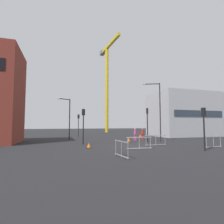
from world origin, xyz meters
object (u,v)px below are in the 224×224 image
(streetlamp_tall, at_px, (158,106))
(pedestrian_waiting, at_px, (135,133))
(streetlamp_short, at_px, (68,115))
(traffic_light_corner, at_px, (147,119))
(traffic_cone_orange, at_px, (140,136))
(construction_crane, at_px, (107,77))
(traffic_cone_on_verge, at_px, (89,145))
(pedestrian_walking, at_px, (143,133))
(traffic_light_verge, at_px, (204,121))
(traffic_light_near, at_px, (83,120))
(traffic_cone_striped, at_px, (129,140))
(traffic_light_far, at_px, (78,122))

(streetlamp_tall, xyz_separation_m, pedestrian_waiting, (-2.35, 2.00, -3.53))
(streetlamp_short, distance_m, traffic_light_corner, 11.18)
(streetlamp_tall, relative_size, pedestrian_waiting, 4.39)
(streetlamp_short, height_order, traffic_cone_orange, streetlamp_short)
(construction_crane, height_order, streetlamp_tall, construction_crane)
(construction_crane, relative_size, traffic_cone_on_verge, 50.90)
(streetlamp_tall, relative_size, traffic_cone_on_verge, 15.50)
(pedestrian_waiting, xyz_separation_m, traffic_cone_orange, (3.01, 4.61, -0.72))
(construction_crane, relative_size, pedestrian_walking, 15.11)
(traffic_cone_orange, bearing_deg, pedestrian_waiting, -123.16)
(traffic_cone_on_verge, bearing_deg, traffic_light_verge, -27.26)
(traffic_light_near, xyz_separation_m, traffic_light_corner, (8.15, 0.38, 0.21))
(traffic_light_near, relative_size, pedestrian_walking, 2.36)
(traffic_cone_on_verge, distance_m, traffic_cone_striped, 7.15)
(construction_crane, bearing_deg, traffic_cone_striped, -99.56)
(traffic_light_corner, relative_size, traffic_cone_striped, 7.37)
(streetlamp_tall, relative_size, streetlamp_short, 1.30)
(traffic_light_verge, relative_size, traffic_cone_striped, 6.20)
(streetlamp_tall, xyz_separation_m, streetlamp_short, (-11.12, 5.72, -0.95))
(streetlamp_short, bearing_deg, traffic_light_verge, -53.11)
(pedestrian_walking, bearing_deg, traffic_cone_orange, 68.56)
(construction_crane, distance_m, streetlamp_tall, 29.82)
(streetlamp_tall, height_order, pedestrian_walking, streetlamp_tall)
(traffic_cone_orange, bearing_deg, pedestrian_walking, -111.44)
(streetlamp_short, bearing_deg, pedestrian_waiting, -22.97)
(streetlamp_short, height_order, traffic_light_corner, streetlamp_short)
(streetlamp_tall, bearing_deg, traffic_light_near, -177.75)
(pedestrian_walking, distance_m, traffic_cone_orange, 4.16)
(traffic_cone_on_verge, bearing_deg, traffic_light_far, 87.56)
(pedestrian_waiting, relative_size, traffic_cone_on_verge, 3.53)
(construction_crane, xyz_separation_m, traffic_cone_striped, (-4.54, -26.94, -15.54))
(pedestrian_waiting, xyz_separation_m, traffic_cone_on_verge, (-7.25, -5.59, -0.78))
(traffic_light_verge, height_order, traffic_cone_orange, traffic_light_verge)
(traffic_light_far, xyz_separation_m, pedestrian_walking, (8.10, -9.03, -1.71))
(traffic_light_far, distance_m, traffic_light_verge, 21.64)
(traffic_light_near, bearing_deg, traffic_cone_orange, 34.02)
(pedestrian_waiting, distance_m, traffic_cone_orange, 5.56)
(traffic_light_far, relative_size, pedestrian_walking, 2.40)
(pedestrian_walking, bearing_deg, traffic_light_far, 131.92)
(traffic_cone_on_verge, distance_m, traffic_cone_orange, 14.47)
(streetlamp_tall, relative_size, traffic_light_corner, 1.79)
(traffic_light_verge, xyz_separation_m, pedestrian_walking, (-0.15, 10.98, -1.47))
(streetlamp_short, xyz_separation_m, pedestrian_walking, (10.28, -2.92, -2.63))
(streetlamp_short, xyz_separation_m, traffic_light_verge, (10.43, -13.90, -1.16))
(traffic_light_near, height_order, traffic_light_verge, traffic_light_near)
(traffic_light_corner, height_order, pedestrian_waiting, traffic_light_corner)
(pedestrian_waiting, bearing_deg, construction_crane, 83.24)
(construction_crane, distance_m, traffic_light_verge, 38.23)
(traffic_cone_striped, bearing_deg, traffic_cone_on_verge, -143.46)
(construction_crane, height_order, traffic_cone_orange, construction_crane)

